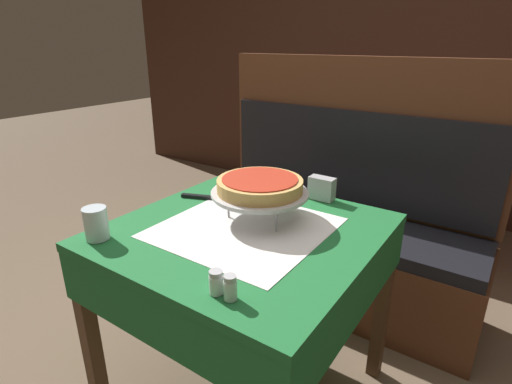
{
  "coord_description": "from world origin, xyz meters",
  "views": [
    {
      "loc": [
        0.71,
        -0.97,
        1.32
      ],
      "look_at": [
        0.0,
        0.06,
        0.84
      ],
      "focal_mm": 28.0,
      "sensor_mm": 36.0,
      "label": 1
    }
  ],
  "objects": [
    {
      "name": "booth_bench",
      "position": [
        -0.0,
        0.83,
        0.36
      ],
      "size": [
        1.46,
        0.46,
        1.25
      ],
      "color": "brown",
      "rests_on": "ground_plane"
    },
    {
      "name": "water_glass_near",
      "position": [
        -0.34,
        -0.33,
        0.78
      ],
      "size": [
        0.07,
        0.07,
        0.1
      ],
      "color": "silver",
      "rests_on": "dining_table_front"
    },
    {
      "name": "pizza_server",
      "position": [
        -0.24,
        0.13,
        0.74
      ],
      "size": [
        0.26,
        0.14,
        0.01
      ],
      "color": "#BCBCC1",
      "rests_on": "dining_table_front"
    },
    {
      "name": "dining_table_rear",
      "position": [
        0.27,
        1.81,
        0.61
      ],
      "size": [
        0.78,
        0.78,
        0.72
      ],
      "color": "red",
      "rests_on": "ground_plane"
    },
    {
      "name": "salt_shaker",
      "position": [
        0.16,
        -0.34,
        0.76
      ],
      "size": [
        0.04,
        0.04,
        0.06
      ],
      "color": "silver",
      "rests_on": "dining_table_front"
    },
    {
      "name": "condiment_caddy",
      "position": [
        0.29,
        1.85,
        0.77
      ],
      "size": [
        0.12,
        0.12,
        0.17
      ],
      "color": "black",
      "rests_on": "dining_table_rear"
    },
    {
      "name": "dining_table_front",
      "position": [
        0.0,
        0.0,
        0.62
      ],
      "size": [
        0.84,
        0.84,
        0.73
      ],
      "color": "#1E6B33",
      "rests_on": "ground_plane"
    },
    {
      "name": "pizza_pan_stand",
      "position": [
        0.0,
        0.09,
        0.82
      ],
      "size": [
        0.34,
        0.34,
        0.1
      ],
      "color": "#ADADB2",
      "rests_on": "dining_table_front"
    },
    {
      "name": "pepper_shaker",
      "position": [
        0.2,
        -0.34,
        0.76
      ],
      "size": [
        0.03,
        0.03,
        0.07
      ],
      "color": "silver",
      "rests_on": "dining_table_front"
    },
    {
      "name": "deep_dish_pizza",
      "position": [
        0.0,
        0.09,
        0.86
      ],
      "size": [
        0.3,
        0.3,
        0.05
      ],
      "color": "tan",
      "rests_on": "pizza_pan_stand"
    },
    {
      "name": "napkin_holder",
      "position": [
        0.1,
        0.38,
        0.78
      ],
      "size": [
        0.1,
        0.05,
        0.09
      ],
      "color": "#B2B2B7",
      "rests_on": "dining_table_front"
    },
    {
      "name": "back_wall_panel",
      "position": [
        0.0,
        2.27,
        1.2
      ],
      "size": [
        6.0,
        0.04,
        2.4
      ],
      "primitive_type": "cube",
      "color": "#3D2319",
      "rests_on": "ground_plane"
    }
  ]
}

